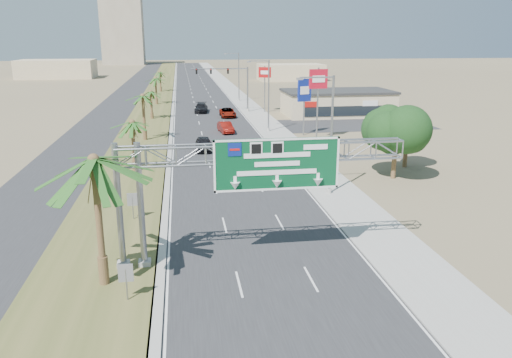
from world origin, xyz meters
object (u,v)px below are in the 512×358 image
object	(u,v)px
signal_mast	(236,85)
pole_sign_red_far	(265,76)
pole_sign_blue	(304,93)
car_left_lane	(203,144)
store_building	(337,103)
car_mid_lane	(226,127)
palm_near	(94,161)
pole_sign_red_near	(318,83)
sign_gantry	(249,163)
car_far	(201,108)
car_right_lane	(228,113)

from	to	relation	value
signal_mast	pole_sign_red_far	world-z (taller)	pole_sign_red_far
pole_sign_blue	car_left_lane	bearing A→B (deg)	-151.07
store_building	pole_sign_blue	size ratio (longest dim) A/B	2.30
pole_sign_red_far	pole_sign_blue	bearing A→B (deg)	-85.80
signal_mast	car_mid_lane	size ratio (longest dim) A/B	2.25
palm_near	pole_sign_red_near	xyz separation A→B (m)	(21.65, 36.30, 0.45)
signal_mast	pole_sign_red_far	size ratio (longest dim) A/B	1.26
palm_near	car_mid_lane	size ratio (longest dim) A/B	1.83
signal_mast	store_building	xyz separation A→B (m)	(16.83, -5.97, -2.85)
signal_mast	pole_sign_blue	xyz separation A→B (m)	(6.60, -23.39, 0.97)
pole_sign_red_near	car_mid_lane	bearing A→B (deg)	144.98
signal_mast	car_left_lane	xyz separation A→B (m)	(-7.45, -31.15, -4.05)
palm_near	pole_sign_red_near	bearing A→B (deg)	59.18
sign_gantry	signal_mast	xyz separation A→B (m)	(6.23, 62.05, -1.21)
car_far	store_building	bearing A→B (deg)	-11.20
car_right_lane	pole_sign_red_near	bearing A→B (deg)	-67.45
signal_mast	store_building	size ratio (longest dim) A/B	0.57
sign_gantry	car_right_lane	distance (m)	56.94
pole_sign_red_far	palm_near	bearing A→B (deg)	-107.06
palm_near	pole_sign_red_far	bearing A→B (deg)	72.94
signal_mast	car_right_lane	xyz separation A→B (m)	(-2.15, -5.51, -4.11)
car_right_lane	pole_sign_red_near	size ratio (longest dim) A/B	0.57
pole_sign_red_near	palm_near	bearing A→B (deg)	-120.82
car_far	pole_sign_red_near	xyz separation A→B (m)	(13.60, -28.38, 6.58)
car_mid_lane	signal_mast	bearing A→B (deg)	71.54
sign_gantry	palm_near	world-z (taller)	palm_near
sign_gantry	store_building	world-z (taller)	sign_gantry
sign_gantry	car_right_lane	size ratio (longest dim) A/B	3.13
car_right_lane	pole_sign_red_far	bearing A→B (deg)	31.90
store_building	pole_sign_red_near	size ratio (longest dim) A/B	1.93
car_right_lane	pole_sign_red_far	distance (m)	10.16
car_mid_lane	pole_sign_blue	world-z (taller)	pole_sign_blue
pole_sign_red_near	pole_sign_blue	size ratio (longest dim) A/B	1.19
store_building	pole_sign_blue	world-z (taller)	pole_sign_blue
sign_gantry	car_mid_lane	xyz separation A→B (m)	(2.44, 42.13, -5.30)
palm_near	car_far	bearing A→B (deg)	82.91
store_building	sign_gantry	bearing A→B (deg)	-112.36
palm_near	sign_gantry	bearing A→B (deg)	13.32
store_building	pole_sign_red_near	world-z (taller)	pole_sign_red_near
palm_near	signal_mast	bearing A→B (deg)	77.34
car_left_lane	pole_sign_red_far	bearing A→B (deg)	68.81
pole_sign_red_far	car_mid_lane	bearing A→B (deg)	-114.84
palm_near	pole_sign_red_near	size ratio (longest dim) A/B	0.89
car_far	pole_sign_blue	xyz separation A→B (m)	(12.92, -24.09, 5.02)
palm_near	car_left_lane	world-z (taller)	palm_near
pole_sign_red_near	pole_sign_blue	distance (m)	4.62
car_mid_lane	car_far	bearing A→B (deg)	89.32
sign_gantry	store_building	size ratio (longest dim) A/B	0.93
signal_mast	pole_sign_red_far	xyz separation A→B (m)	(4.96, -1.00, 1.58)
car_far	car_left_lane	bearing A→B (deg)	-87.13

